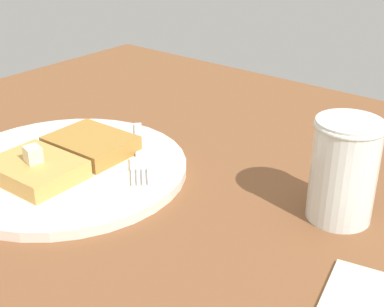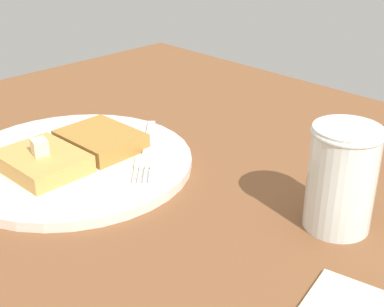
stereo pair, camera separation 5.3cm
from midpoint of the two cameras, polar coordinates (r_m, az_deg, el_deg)
name	(u,v)px [view 2 (the right image)]	position (r cm, az deg, el deg)	size (l,w,h in cm)	color
table_surface	(121,219)	(52.64, -4.74, -7.09)	(92.81, 92.81, 2.01)	brown
plate	(74,162)	(60.73, -10.08, -0.94)	(26.50, 26.50, 1.05)	silver
toast_slice_left	(42,162)	(58.20, -13.21, -0.93)	(7.22, 9.06, 1.89)	tan
toast_slice_middle	(101,140)	(62.21, -7.36, 1.37)	(7.22, 9.06, 1.89)	#A87733
butter_pat_primary	(40,147)	(57.33, -13.44, 0.62)	(1.69, 1.53, 1.69)	beige
fork	(147,153)	(60.51, -2.39, 0.05)	(12.23, 12.42, 0.36)	silver
syrup_jar	(341,183)	(50.04, 18.56, -3.08)	(6.32, 6.32, 9.84)	#391706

